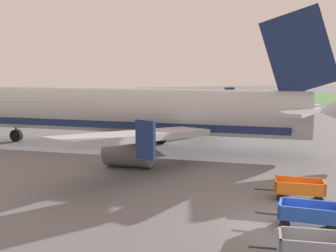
{
  "coord_description": "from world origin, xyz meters",
  "views": [
    {
      "loc": [
        -10.04,
        -16.89,
        7.07
      ],
      "look_at": [
        -2.2,
        12.21,
        2.8
      ],
      "focal_mm": 47.77,
      "sensor_mm": 36.0,
      "label": 1
    }
  ],
  "objects_px": {
    "baggage_cart_fourth_in_row": "(299,189)",
    "airplane": "(136,112)",
    "baggage_cart_second_in_row": "(314,248)",
    "baggage_cart_third_in_row": "(308,214)"
  },
  "relations": [
    {
      "from": "baggage_cart_third_in_row",
      "to": "baggage_cart_fourth_in_row",
      "type": "xyz_separation_m",
      "value": [
        1.75,
        3.61,
        0.0
      ]
    },
    {
      "from": "baggage_cart_second_in_row",
      "to": "baggage_cart_fourth_in_row",
      "type": "relative_size",
      "value": 1.01
    },
    {
      "from": "baggage_cart_fourth_in_row",
      "to": "airplane",
      "type": "bearing_deg",
      "value": 108.21
    },
    {
      "from": "airplane",
      "to": "baggage_cart_fourth_in_row",
      "type": "relative_size",
      "value": 9.82
    },
    {
      "from": "airplane",
      "to": "baggage_cart_fourth_in_row",
      "type": "bearing_deg",
      "value": -71.79
    },
    {
      "from": "baggage_cart_second_in_row",
      "to": "airplane",
      "type": "bearing_deg",
      "value": 94.6
    },
    {
      "from": "baggage_cart_second_in_row",
      "to": "baggage_cart_third_in_row",
      "type": "xyz_separation_m",
      "value": [
        1.76,
        3.16,
        0.0
      ]
    },
    {
      "from": "baggage_cart_third_in_row",
      "to": "baggage_cart_second_in_row",
      "type": "bearing_deg",
      "value": -119.13
    },
    {
      "from": "baggage_cart_second_in_row",
      "to": "baggage_cart_fourth_in_row",
      "type": "distance_m",
      "value": 7.63
    },
    {
      "from": "baggage_cart_third_in_row",
      "to": "baggage_cart_fourth_in_row",
      "type": "bearing_deg",
      "value": 64.09
    }
  ]
}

